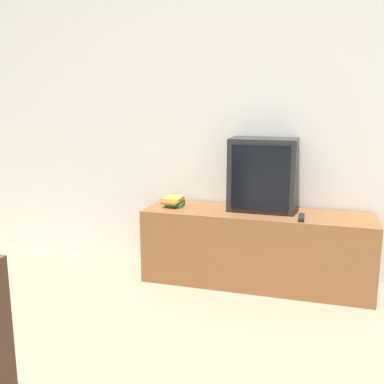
% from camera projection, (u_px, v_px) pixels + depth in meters
% --- Properties ---
extents(wall_back, '(9.00, 0.06, 2.60)m').
position_uv_depth(wall_back, '(195.00, 114.00, 3.70)').
color(wall_back, silver).
rests_on(wall_back, ground_plane).
extents(tv_stand, '(1.74, 0.47, 0.57)m').
position_uv_depth(tv_stand, '(256.00, 248.00, 3.48)').
color(tv_stand, brown).
rests_on(tv_stand, ground_plane).
extents(television, '(0.50, 0.32, 0.56)m').
position_uv_depth(television, '(263.00, 175.00, 3.43)').
color(television, black).
rests_on(television, tv_stand).
extents(book_stack, '(0.16, 0.20, 0.08)m').
position_uv_depth(book_stack, '(174.00, 202.00, 3.60)').
color(book_stack, '#2D753D').
rests_on(book_stack, tv_stand).
extents(remote_on_stand, '(0.05, 0.18, 0.02)m').
position_uv_depth(remote_on_stand, '(301.00, 218.00, 3.22)').
color(remote_on_stand, black).
rests_on(remote_on_stand, tv_stand).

